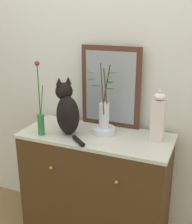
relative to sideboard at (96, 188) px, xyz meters
The scene contains 8 objects.
wall_back 0.89m from the sideboard, 90.00° to the left, with size 4.40×0.08×2.60m, color silver.
sideboard is the anchor object (origin of this frame).
mirror_leaning 0.82m from the sideboard, 82.22° to the left, with size 0.48×0.03×0.64m.
cat_sitting 0.68m from the sideboard, 165.05° to the right, with size 0.36×0.32×0.43m.
vase_slim_green 0.74m from the sideboard, 157.30° to the right, with size 0.06×0.05×0.56m.
bowl_porcelain 0.50m from the sideboard, 46.47° to the left, with size 0.17×0.17×0.05m, color silver.
vase_glass_clear 0.65m from the sideboard, 46.40° to the left, with size 0.21×0.23×0.49m.
jar_lidded_porcelain 0.78m from the sideboard, 10.53° to the left, with size 0.09×0.09×0.37m.
Camera 1 is at (0.78, -1.89, 1.82)m, focal length 47.15 mm.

